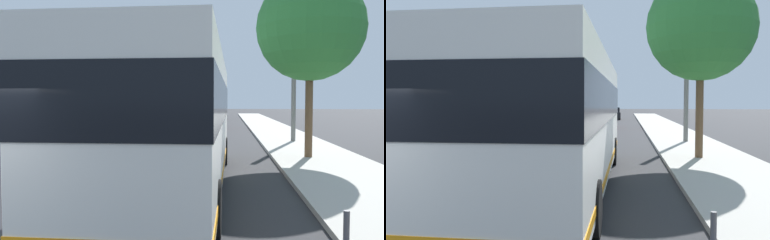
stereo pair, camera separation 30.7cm
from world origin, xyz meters
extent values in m
cube|color=#B2ADA3|center=(10.00, -7.09, 0.07)|extent=(110.00, 3.60, 0.14)
cube|color=silver|center=(10.00, 0.00, 0.00)|extent=(110.00, 0.16, 0.01)
cube|color=silver|center=(6.17, -2.12, 1.90)|extent=(12.26, 2.74, 3.09)
cube|color=black|center=(6.17, -2.12, 2.35)|extent=(12.30, 2.78, 1.00)
cube|color=orange|center=(6.17, -2.12, 0.60)|extent=(12.29, 2.77, 0.16)
cylinder|color=black|center=(10.09, -0.97, 0.50)|extent=(1.00, 0.31, 1.00)
cylinder|color=black|center=(10.06, -3.36, 0.50)|extent=(1.00, 0.31, 1.00)
cylinder|color=black|center=(2.27, -0.88, 0.50)|extent=(1.00, 0.31, 1.00)
cylinder|color=black|center=(2.24, -3.26, 0.50)|extent=(1.00, 0.31, 1.00)
cube|color=red|center=(29.77, -1.63, 0.58)|extent=(4.52, 1.95, 0.79)
cube|color=black|center=(29.77, -1.63, 1.22)|extent=(2.35, 1.73, 0.49)
cylinder|color=black|center=(31.21, -0.77, 0.32)|extent=(0.65, 0.24, 0.64)
cylinder|color=black|center=(31.27, -2.40, 0.32)|extent=(0.65, 0.24, 0.64)
cylinder|color=black|center=(28.27, -0.87, 0.32)|extent=(0.65, 0.24, 0.64)
cylinder|color=black|center=(28.32, -2.50, 0.32)|extent=(0.65, 0.24, 0.64)
cube|color=black|center=(45.71, -2.24, 0.55)|extent=(4.50, 2.08, 0.75)
cube|color=black|center=(45.42, -2.26, 1.22)|extent=(2.44, 1.78, 0.59)
cylinder|color=black|center=(47.09, -1.34, 0.32)|extent=(0.65, 0.27, 0.64)
cylinder|color=black|center=(47.21, -2.92, 0.32)|extent=(0.65, 0.27, 0.64)
cylinder|color=black|center=(44.21, -1.56, 0.32)|extent=(0.65, 0.27, 0.64)
cylinder|color=black|center=(44.33, -3.14, 0.32)|extent=(0.65, 0.27, 0.64)
cylinder|color=brown|center=(11.39, -6.69, 1.97)|extent=(0.29, 0.29, 3.95)
sphere|color=#337F38|center=(11.39, -6.69, 5.20)|extent=(4.17, 4.17, 4.17)
cylinder|color=slate|center=(17.62, -7.11, 3.20)|extent=(0.25, 0.25, 6.40)
camera|label=1|loc=(-4.52, -3.51, 2.35)|focal=37.18mm
camera|label=2|loc=(-4.49, -3.82, 2.35)|focal=37.18mm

